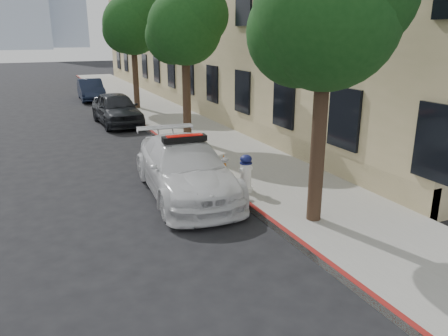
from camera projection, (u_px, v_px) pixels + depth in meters
name	position (u px, v px, depth m)	size (l,w,h in m)	color
ground	(156.00, 213.00, 9.99)	(120.00, 120.00, 0.00)	black
sidewalk	(173.00, 121.00, 20.09)	(3.20, 50.00, 0.15)	gray
curb_strip	(140.00, 124.00, 19.49)	(0.12, 50.00, 0.15)	maroon
building	(236.00, 14.00, 25.18)	(8.00, 36.00, 10.00)	tan
tree_near	(328.00, 15.00, 8.11)	(2.92, 2.82, 5.62)	black
tree_mid	(186.00, 27.00, 15.12)	(2.77, 2.64, 5.43)	black
tree_far	(133.00, 24.00, 22.03)	(3.10, 3.00, 5.81)	black
police_car	(185.00, 168.00, 11.00)	(2.31, 4.94, 1.54)	white
parked_car_mid	(117.00, 109.00, 19.55)	(1.68, 4.18, 1.42)	black
parked_car_far	(91.00, 90.00, 26.72)	(1.35, 3.87, 1.27)	#131B31
fire_hydrant	(246.00, 174.00, 10.83)	(0.40, 0.36, 0.94)	white
traffic_cone	(224.00, 165.00, 12.05)	(0.42, 0.42, 0.63)	black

